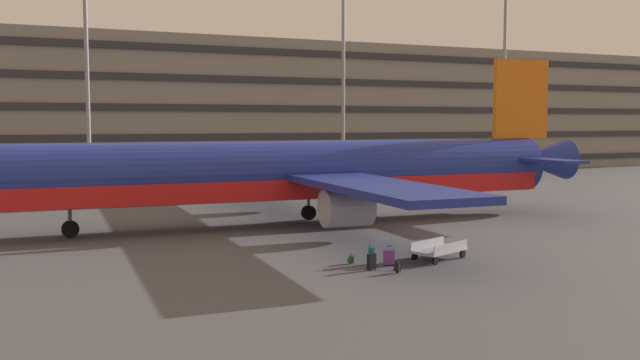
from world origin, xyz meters
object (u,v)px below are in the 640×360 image
at_px(suitcase_orange, 372,261).
at_px(backpack_small, 397,267).
at_px(airliner, 303,173).
at_px(backpack_scuffed, 351,259).
at_px(suitcase_red, 371,255).
at_px(suitcase_upright, 389,257).
at_px(baggage_cart, 439,250).

distance_m(suitcase_orange, backpack_small, 1.13).
relative_size(airliner, backpack_scuffed, 84.67).
height_order(suitcase_red, backpack_small, suitcase_red).
xyz_separation_m(suitcase_upright, baggage_cart, (2.66, 0.26, 0.07)).
xyz_separation_m(suitcase_upright, backpack_scuffed, (-1.34, 0.95, -0.15)).
bearing_deg(airliner, suitcase_orange, -99.41).
bearing_deg(airliner, suitcase_upright, -94.81).
height_order(airliner, suitcase_red, airliner).
xyz_separation_m(suitcase_red, baggage_cart, (3.28, -0.17, 0.02)).
bearing_deg(baggage_cart, airliner, 97.55).
height_order(suitcase_orange, baggage_cart, baggage_cart).
relative_size(suitcase_red, suitcase_upright, 1.03).
height_order(airliner, baggage_cart, airliner).
xyz_separation_m(airliner, baggage_cart, (1.61, -12.17, -2.63)).
xyz_separation_m(backpack_small, backpack_scuffed, (-0.94, 2.37, -0.04)).
distance_m(suitcase_orange, baggage_cart, 3.85).
distance_m(suitcase_red, baggage_cart, 3.28).
xyz_separation_m(airliner, suitcase_upright, (-1.05, -12.43, -2.70)).
xyz_separation_m(suitcase_red, backpack_scuffed, (-0.73, 0.52, -0.21)).
relative_size(airliner, suitcase_orange, 50.08).
distance_m(suitcase_orange, suitcase_red, 1.08).
bearing_deg(suitcase_orange, suitcase_red, 63.19).
height_order(suitcase_red, baggage_cart, suitcase_red).
distance_m(airliner, suitcase_upright, 12.77).
xyz_separation_m(airliner, backpack_small, (-1.45, -13.85, -2.82)).
bearing_deg(backpack_scuffed, airliner, 78.24).
bearing_deg(baggage_cart, suitcase_orange, -168.05).
xyz_separation_m(suitcase_orange, suitcase_upright, (1.10, 0.53, -0.01)).
relative_size(suitcase_orange, backpack_scuffed, 1.69).
distance_m(suitcase_upright, backpack_small, 1.48).
relative_size(backpack_small, baggage_cart, 0.16).
bearing_deg(baggage_cart, suitcase_upright, -174.38).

